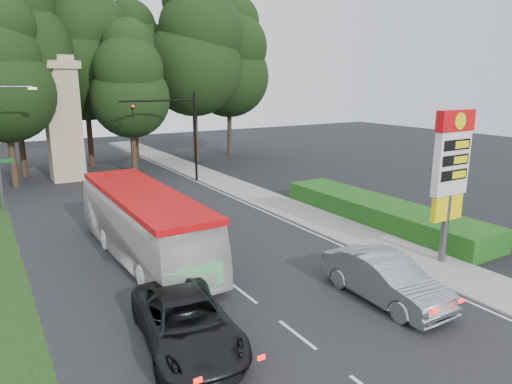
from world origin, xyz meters
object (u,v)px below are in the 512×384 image
transit_bus (144,225)px  monument (63,118)px  gas_station_pylon (451,166)px  traffic_signal_mast (180,125)px  suv_charcoal (186,322)px  sedan_silver (385,278)px

transit_bus → monument: bearing=87.9°
gas_station_pylon → traffic_signal_mast: (-3.52, 22.00, 0.22)m
gas_station_pylon → transit_bus: bearing=146.2°
gas_station_pylon → suv_charcoal: size_ratio=1.20×
traffic_signal_mast → sedan_silver: traffic_signal_mast is taller
gas_station_pylon → transit_bus: 13.84m
gas_station_pylon → monument: bearing=111.8°
gas_station_pylon → suv_charcoal: (-12.45, -0.15, -3.66)m
gas_station_pylon → suv_charcoal: bearing=-179.3°
monument → sedan_silver: (6.26, -29.20, -4.23)m
monument → gas_station_pylon: bearing=-68.2°
monument → sedan_silver: monument is taller
gas_station_pylon → sedan_silver: size_ratio=1.29×
gas_station_pylon → transit_bus: gas_station_pylon is taller
traffic_signal_mast → transit_bus: bearing=-118.1°
traffic_signal_mast → sedan_silver: bearing=-93.5°
traffic_signal_mast → suv_charcoal: (-8.93, -22.15, -3.88)m
traffic_signal_mast → sedan_silver: size_ratio=1.36×
transit_bus → sedan_silver: (6.31, -8.73, -0.72)m
monument → transit_bus: 20.77m
traffic_signal_mast → suv_charcoal: traffic_signal_mast is taller
monument → suv_charcoal: monument is taller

